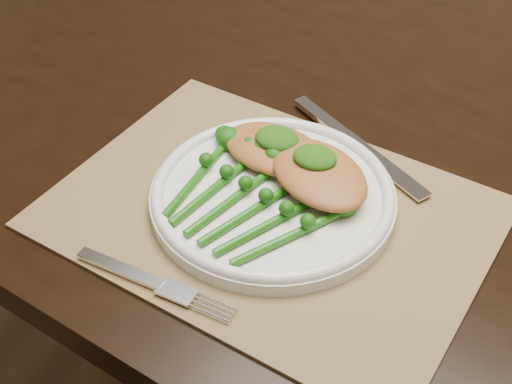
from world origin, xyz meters
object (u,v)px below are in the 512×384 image
at_px(placemat, 270,213).
at_px(broccolini_bundle, 242,205).
at_px(dining_table, 376,320).
at_px(chicken_fillet_left, 274,149).
at_px(dinner_plate, 273,195).

distance_m(placemat, broccolini_bundle, 0.04).
height_order(dining_table, broccolini_bundle, broccolini_bundle).
bearing_deg(broccolini_bundle, chicken_fillet_left, 109.84).
distance_m(placemat, chicken_fillet_left, 0.08).
distance_m(placemat, dinner_plate, 0.02).
relative_size(dinner_plate, chicken_fillet_left, 2.17).
relative_size(dining_table, placemat, 3.77).
bearing_deg(placemat, dining_table, 72.83).
bearing_deg(dining_table, chicken_fillet_left, -122.43).
relative_size(chicken_fillet_left, broccolini_bundle, 0.58).
xyz_separation_m(dining_table, placemat, (-0.09, -0.21, 0.37)).
xyz_separation_m(dinner_plate, chicken_fillet_left, (-0.02, 0.05, 0.02)).
height_order(chicken_fillet_left, broccolini_bundle, chicken_fillet_left).
bearing_deg(dinner_plate, dining_table, 64.28).
height_order(dining_table, dinner_plate, dinner_plate).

